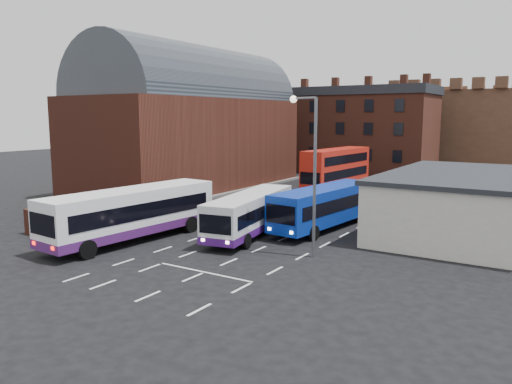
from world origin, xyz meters
The scene contains 13 objects.
ground centered at (0.00, 0.00, 0.00)m, with size 180.00×180.00×0.00m, color black.
railway_station centered at (-15.50, 21.00, 7.64)m, with size 12.00×28.00×16.00m.
forecourt_wall centered at (-10.20, 2.00, 0.90)m, with size 1.20×10.00×1.80m, color #602B1E.
cream_building centered at (15.00, 14.00, 2.16)m, with size 10.40×16.40×4.25m.
brick_terrace centered at (-6.00, 46.00, 5.50)m, with size 22.00×10.00×11.00m, color brown.
castle_keep centered at (6.00, 66.00, 6.00)m, with size 22.00×22.00×12.00m, color brown.
bus_white_outbound centered at (-3.25, -0.13, 2.02)m, with size 3.95×12.74×3.42m.
bus_white_inbound centered at (2.53, 5.26, 1.69)m, with size 4.10×10.76×2.87m.
bus_blue centered at (6.00, 9.87, 1.80)m, with size 3.67×11.36×3.04m.
bus_red_double centered at (-0.97, 28.23, 2.43)m, with size 3.53×11.58×4.57m.
street_lamp centered at (8.28, 2.70, 5.62)m, with size 1.88×0.59×9.32m.
pedestrian_red centered at (-6.55, -3.95, 0.69)m, with size 0.50×0.33×1.38m, color maroon.
pedestrian_beige centered at (-7.02, -2.85, 0.75)m, with size 0.73×0.57×1.51m, color #BDAA96.
Camera 1 is at (20.81, -23.00, 8.16)m, focal length 35.00 mm.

